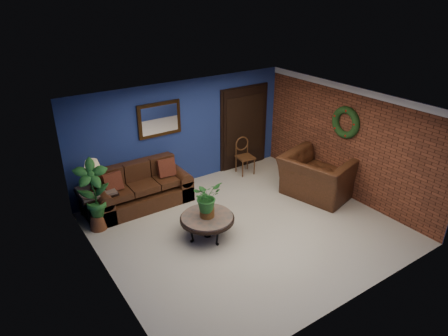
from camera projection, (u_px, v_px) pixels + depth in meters
floor at (246, 228)px, 8.00m from camera, size 5.50×5.50×0.00m
wall_back at (183, 134)px, 9.34m from camera, size 5.50×0.04×2.50m
wall_left at (104, 216)px, 6.08m from camera, size 0.04×5.00×2.50m
wall_right_brick at (347, 142)px, 8.86m from camera, size 0.04×5.00×2.50m
ceiling at (250, 107)px, 6.93m from camera, size 5.50×5.00×0.02m
crown_molding at (353, 90)px, 8.34m from camera, size 0.03×5.00×0.14m
wall_mirror at (159, 119)px, 8.81m from camera, size 1.02×0.06×0.77m
closet_door at (244, 128)px, 10.29m from camera, size 1.44×0.06×2.18m
wreath at (346, 123)px, 8.67m from camera, size 0.16×0.72×0.72m
sofa at (141, 191)px, 8.75m from camera, size 2.10×0.91×0.95m
coffee_table at (207, 219)px, 7.59m from camera, size 1.04×1.04×0.45m
end_table at (97, 196)px, 8.16m from camera, size 0.72×0.72×0.65m
table_lamp at (93, 172)px, 7.92m from camera, size 0.38×0.38×0.63m
side_chair at (244, 153)px, 10.12m from camera, size 0.44×0.44×0.94m
armchair at (317, 176)px, 9.03m from camera, size 1.64×1.77×0.97m
coffee_plant at (207, 198)px, 7.40m from camera, size 0.60×0.54×0.72m
floor_plant at (291, 160)px, 9.96m from camera, size 0.41×0.35×0.85m
tall_plant at (94, 193)px, 7.65m from camera, size 0.73×0.58×1.48m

